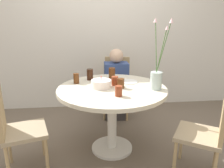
# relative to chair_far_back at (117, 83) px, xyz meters

# --- Properties ---
(ground_plane) EXTENTS (16.00, 16.00, 0.00)m
(ground_plane) POSITION_rel_chair_far_back_xyz_m (-0.18, -0.98, -0.50)
(ground_plane) COLOR #6B5B4C
(wall_back) EXTENTS (8.00, 0.05, 2.60)m
(wall_back) POSITION_rel_chair_far_back_xyz_m (-0.18, 0.40, 0.80)
(wall_back) COLOR silver
(wall_back) RESTS_ON ground_plane
(dining_table) EXTENTS (1.18, 1.18, 0.75)m
(dining_table) POSITION_rel_chair_far_back_xyz_m (-0.18, -0.98, 0.12)
(dining_table) COLOR beige
(dining_table) RESTS_ON ground_plane
(chair_far_back) EXTENTS (0.47, 0.47, 0.90)m
(chair_far_back) POSITION_rel_chair_far_back_xyz_m (0.00, 0.00, 0.00)
(chair_far_back) COLOR #9E896B
(chair_far_back) RESTS_ON ground_plane
(chair_left_flank) EXTENTS (0.50, 0.50, 0.90)m
(chair_left_flank) POSITION_rel_chair_far_back_xyz_m (-1.13, -1.26, 0.00)
(chair_left_flank) COLOR #9E896B
(chair_left_flank) RESTS_ON ground_plane
(chair_right_flank) EXTENTS (0.55, 0.55, 0.90)m
(chair_right_flank) POSITION_rel_chair_far_back_xyz_m (0.65, -1.53, 0.00)
(chair_right_flank) COLOR #9E896B
(chair_right_flank) RESTS_ON ground_plane
(birthday_cake) EXTENTS (0.21, 0.21, 0.13)m
(birthday_cake) POSITION_rel_chair_far_back_xyz_m (-0.29, -0.97, 0.29)
(birthday_cake) COLOR white
(birthday_cake) RESTS_ON dining_table
(flower_vase) EXTENTS (0.19, 0.16, 0.72)m
(flower_vase) POSITION_rel_chair_far_back_xyz_m (0.28, -1.08, 0.40)
(flower_vase) COLOR #B2C6C1
(flower_vase) RESTS_ON dining_table
(side_plate) EXTENTS (0.21, 0.21, 0.01)m
(side_plate) POSITION_rel_chair_far_back_xyz_m (0.04, -0.79, 0.25)
(side_plate) COLOR white
(side_plate) RESTS_ON dining_table
(drink_glass_0) EXTENTS (0.07, 0.07, 0.10)m
(drink_glass_0) POSITION_rel_chair_far_back_xyz_m (-0.09, -1.00, 0.30)
(drink_glass_0) COLOR #51280F
(drink_glass_0) RESTS_ON dining_table
(drink_glass_1) EXTENTS (0.07, 0.07, 0.10)m
(drink_glass_1) POSITION_rel_chair_far_back_xyz_m (-0.15, -1.25, 0.30)
(drink_glass_1) COLOR maroon
(drink_glass_1) RESTS_ON dining_table
(drink_glass_2) EXTENTS (0.06, 0.06, 0.12)m
(drink_glass_2) POSITION_rel_chair_far_back_xyz_m (-0.57, -0.77, 0.31)
(drink_glass_2) COLOR #51280F
(drink_glass_2) RESTS_ON dining_table
(drink_glass_3) EXTENTS (0.08, 0.08, 0.14)m
(drink_glass_3) POSITION_rel_chair_far_back_xyz_m (-0.14, -0.63, 0.32)
(drink_glass_3) COLOR #51280F
(drink_glass_3) RESTS_ON dining_table
(drink_glass_4) EXTENTS (0.08, 0.08, 0.10)m
(drink_glass_4) POSITION_rel_chair_far_back_xyz_m (-0.14, -0.90, 0.30)
(drink_glass_4) COLOR maroon
(drink_glass_4) RESTS_ON dining_table
(drink_glass_5) EXTENTS (0.07, 0.07, 0.13)m
(drink_glass_5) POSITION_rel_chair_far_back_xyz_m (-0.41, -0.64, 0.31)
(drink_glass_5) COLOR #33190C
(drink_glass_5) RESTS_ON dining_table
(person_guest) EXTENTS (0.34, 0.24, 1.06)m
(person_guest) POSITION_rel_chair_far_back_xyz_m (-0.03, -0.16, -0.01)
(person_guest) COLOR #383333
(person_guest) RESTS_ON ground_plane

